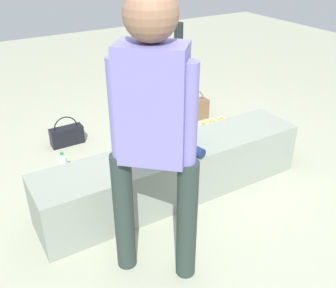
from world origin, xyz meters
name	(u,v)px	position (x,y,z in m)	size (l,w,h in m)	color
ground_plane	(175,194)	(0.00, 0.00, 0.00)	(12.00, 12.00, 0.00)	#9DA088
concrete_ledge	(175,172)	(0.00, 0.00, 0.22)	(2.20, 0.45, 0.43)	gray
child_seated	(179,123)	(0.03, -0.01, 0.64)	(0.28, 0.34, 0.48)	navy
adult_standing	(153,124)	(-0.52, -0.61, 1.02)	(0.41, 0.39, 1.70)	#26342F
cake_plate	(150,156)	(-0.24, -0.03, 0.45)	(0.22, 0.22, 0.07)	#4CA5D8
gift_bag	(215,134)	(0.77, 0.48, 0.14)	(0.25, 0.12, 0.32)	gold
railing_post	(178,73)	(1.13, 1.73, 0.35)	(0.36, 0.36, 0.96)	black
water_bottle_near_gift	(63,164)	(-0.68, 0.77, 0.10)	(0.07, 0.07, 0.21)	silver
party_cup_red	(99,167)	(-0.40, 0.63, 0.05)	(0.08, 0.08, 0.10)	red
cake_box_white	(159,127)	(0.45, 1.03, 0.05)	(0.26, 0.27, 0.11)	white
handbag_black_leather	(67,135)	(-0.48, 1.28, 0.10)	(0.32, 0.12, 0.30)	black
handbag_brown_canvas	(194,110)	(0.95, 1.11, 0.12)	(0.33, 0.13, 0.34)	brown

